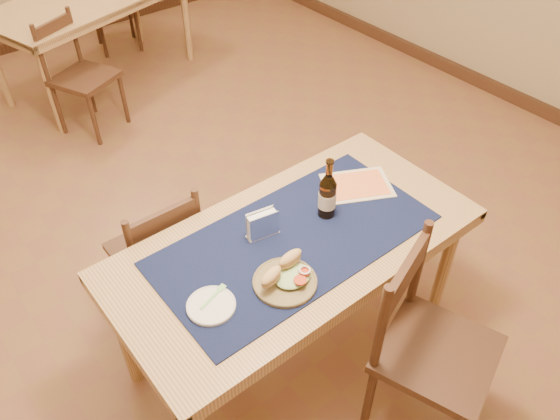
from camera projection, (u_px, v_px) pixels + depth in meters
room at (179, 30)px, 2.35m from camera, size 6.04×7.04×2.84m
main_table at (294, 253)px, 2.37m from camera, size 1.60×0.80×0.75m
placemat at (295, 239)px, 2.32m from camera, size 1.20×0.60×0.01m
baseboard at (207, 248)px, 3.25m from camera, size 6.00×7.00×0.10m
back_table at (89, 6)px, 4.41m from camera, size 1.81×1.26×0.75m
chair_main_far at (159, 253)px, 2.68m from camera, size 0.40×0.40×0.85m
chair_main_near at (429, 346)px, 2.22m from camera, size 0.56×0.56×0.96m
chair_back_near at (80, 74)px, 4.02m from camera, size 0.53×0.53×0.87m
chair_back_far at (113, 4)px, 5.04m from camera, size 0.47×0.47×0.84m
sandwich_plate at (286, 277)px, 2.12m from camera, size 0.25×0.25×0.10m
side_plate at (211, 305)px, 2.04m from camera, size 0.19×0.19×0.02m
fork at (215, 295)px, 2.07m from camera, size 0.14×0.06×0.00m
beer_bottle at (327, 195)px, 2.36m from camera, size 0.08×0.08×0.30m
napkin_holder at (262, 225)px, 2.29m from camera, size 0.15×0.08×0.13m
menu_card at (357, 185)px, 2.58m from camera, size 0.39×0.35×0.01m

